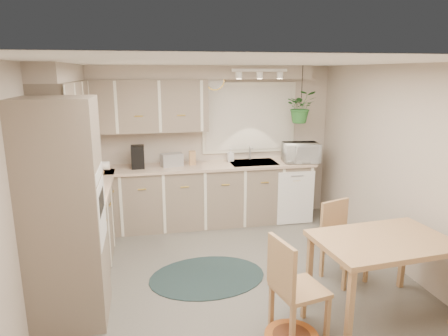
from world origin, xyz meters
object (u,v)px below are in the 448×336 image
(chair_left, at_px, (300,286))
(chair_back, at_px, (345,243))
(braided_rug, at_px, (207,277))
(dining_table, at_px, (380,277))
(microwave, at_px, (301,150))

(chair_left, height_order, chair_back, chair_left)
(chair_back, distance_m, braided_rug, 1.62)
(dining_table, height_order, braided_rug, dining_table)
(chair_left, distance_m, chair_back, 1.19)
(microwave, bearing_deg, dining_table, -88.20)
(chair_back, bearing_deg, chair_left, 23.82)
(chair_back, bearing_deg, braided_rug, -32.32)
(dining_table, height_order, chair_left, chair_left)
(braided_rug, bearing_deg, chair_left, -60.94)
(chair_back, relative_size, microwave, 1.65)
(chair_left, xyz_separation_m, microwave, (1.08, 2.73, 0.66))
(dining_table, relative_size, braided_rug, 0.93)
(chair_left, relative_size, chair_back, 1.05)
(dining_table, relative_size, microwave, 2.31)
(dining_table, xyz_separation_m, chair_back, (-0.01, 0.68, 0.05))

